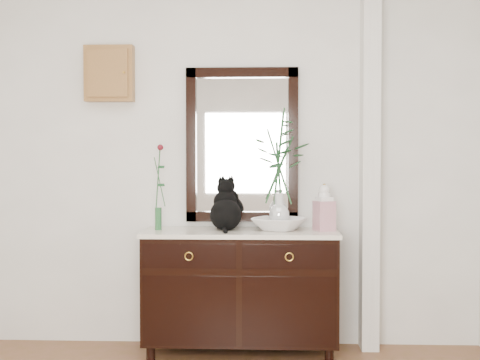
{
  "coord_description": "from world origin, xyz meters",
  "views": [
    {
      "loc": [
        0.29,
        -2.82,
        1.36
      ],
      "look_at": [
        0.1,
        1.63,
        1.2
      ],
      "focal_mm": 50.0,
      "sensor_mm": 36.0,
      "label": 1
    }
  ],
  "objects_px": {
    "sideboard": "(241,285)",
    "lotus_bowl": "(279,224)",
    "ginger_jar": "(324,207)",
    "cat": "(226,204)"
  },
  "relations": [
    {
      "from": "sideboard",
      "to": "ginger_jar",
      "type": "xyz_separation_m",
      "value": [
        0.57,
        0.01,
        0.54
      ]
    },
    {
      "from": "cat",
      "to": "sideboard",
      "type": "bearing_deg",
      "value": -28.57
    },
    {
      "from": "lotus_bowl",
      "to": "ginger_jar",
      "type": "height_order",
      "value": "ginger_jar"
    },
    {
      "from": "sideboard",
      "to": "lotus_bowl",
      "type": "height_order",
      "value": "lotus_bowl"
    },
    {
      "from": "cat",
      "to": "ginger_jar",
      "type": "height_order",
      "value": "cat"
    },
    {
      "from": "cat",
      "to": "lotus_bowl",
      "type": "relative_size",
      "value": 1.0
    },
    {
      "from": "lotus_bowl",
      "to": "cat",
      "type": "bearing_deg",
      "value": 178.32
    },
    {
      "from": "ginger_jar",
      "to": "lotus_bowl",
      "type": "bearing_deg",
      "value": 176.97
    },
    {
      "from": "sideboard",
      "to": "ginger_jar",
      "type": "bearing_deg",
      "value": 1.2
    },
    {
      "from": "sideboard",
      "to": "lotus_bowl",
      "type": "xyz_separation_m",
      "value": [
        0.26,
        0.03,
        0.42
      ]
    }
  ]
}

